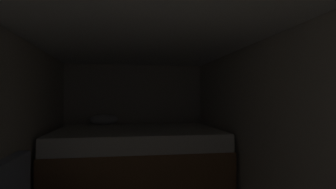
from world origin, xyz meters
TOP-DOWN VIEW (x-y plane):
  - wall_back at (0.00, 5.06)m, footprint 2.80×0.05m
  - wall_right at (1.37, 2.26)m, footprint 0.05×5.56m
  - ceiling_slab at (0.00, 2.26)m, footprint 2.80×5.56m
  - bed at (-0.00, 4.05)m, footprint 2.58×1.90m

SIDE VIEW (x-z plane):
  - bed at x=0.00m, z-range -0.10..0.94m
  - wall_back at x=0.00m, z-range 0.00..2.01m
  - wall_right at x=1.37m, z-range 0.00..2.01m
  - ceiling_slab at x=0.00m, z-range 2.01..2.06m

